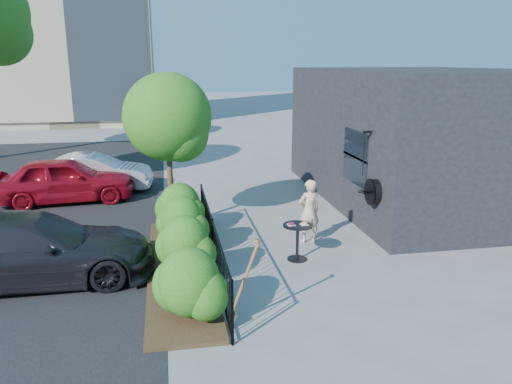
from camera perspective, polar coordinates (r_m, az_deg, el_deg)
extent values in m
plane|color=gray|center=(10.94, 3.03, -8.10)|extent=(120.00, 120.00, 0.00)
cube|color=black|center=(16.48, 18.39, 6.20)|extent=(6.00, 9.00, 4.00)
cube|color=black|center=(13.37, 11.28, 3.94)|extent=(0.04, 1.60, 1.40)
cube|color=black|center=(13.37, 11.30, 3.94)|extent=(0.05, 1.70, 0.06)
cylinder|color=black|center=(12.10, 13.33, 0.03)|extent=(0.18, 0.60, 0.60)
cylinder|color=black|center=(12.06, 12.89, 0.00)|extent=(0.03, 0.64, 0.64)
cube|color=black|center=(12.29, 12.69, 6.71)|extent=(0.25, 0.06, 0.06)
cylinder|color=black|center=(12.34, 12.20, 4.18)|extent=(0.02, 0.02, 1.05)
cylinder|color=black|center=(7.79, -2.73, -13.62)|extent=(0.05, 0.05, 1.10)
cylinder|color=black|center=(10.51, -4.95, -5.89)|extent=(0.05, 0.05, 1.10)
cylinder|color=black|center=(13.35, -6.21, -1.39)|extent=(0.05, 0.05, 1.10)
cube|color=black|center=(10.34, -5.02, -3.25)|extent=(0.03, 6.00, 0.03)
cube|color=black|center=(10.68, -4.90, -8.15)|extent=(0.03, 6.00, 0.03)
cylinder|color=black|center=(7.88, -2.83, -13.27)|extent=(0.02, 0.02, 1.04)
cylinder|color=black|center=(8.06, -3.03, -12.61)|extent=(0.02, 0.02, 1.04)
cylinder|color=black|center=(8.23, -3.21, -11.98)|extent=(0.02, 0.02, 1.04)
cylinder|color=black|center=(8.41, -3.39, -11.37)|extent=(0.02, 0.02, 1.04)
cylinder|color=black|center=(8.59, -3.56, -10.79)|extent=(0.02, 0.02, 1.04)
cylinder|color=black|center=(8.77, -3.72, -10.23)|extent=(0.02, 0.02, 1.04)
cylinder|color=black|center=(8.95, -3.87, -9.70)|extent=(0.02, 0.02, 1.04)
cylinder|color=black|center=(9.13, -4.02, -9.18)|extent=(0.02, 0.02, 1.04)
cylinder|color=black|center=(9.31, -4.16, -8.69)|extent=(0.02, 0.02, 1.04)
cylinder|color=black|center=(9.50, -4.30, -8.21)|extent=(0.02, 0.02, 1.04)
cylinder|color=black|center=(9.68, -4.43, -7.75)|extent=(0.02, 0.02, 1.04)
cylinder|color=black|center=(9.86, -4.55, -7.31)|extent=(0.02, 0.02, 1.04)
cylinder|color=black|center=(10.05, -4.67, -6.89)|extent=(0.02, 0.02, 1.04)
cylinder|color=black|center=(10.23, -4.79, -6.48)|extent=(0.02, 0.02, 1.04)
cylinder|color=black|center=(10.42, -4.90, -6.08)|extent=(0.02, 0.02, 1.04)
cylinder|color=black|center=(10.61, -5.01, -5.70)|extent=(0.02, 0.02, 1.04)
cylinder|color=black|center=(10.79, -5.11, -5.34)|extent=(0.02, 0.02, 1.04)
cylinder|color=black|center=(10.98, -5.21, -4.98)|extent=(0.02, 0.02, 1.04)
cylinder|color=black|center=(11.17, -5.31, -4.64)|extent=(0.02, 0.02, 1.04)
cylinder|color=black|center=(11.36, -5.40, -4.31)|extent=(0.02, 0.02, 1.04)
cylinder|color=black|center=(11.54, -5.49, -3.98)|extent=(0.02, 0.02, 1.04)
cylinder|color=black|center=(11.73, -5.58, -3.67)|extent=(0.02, 0.02, 1.04)
cylinder|color=black|center=(11.92, -5.66, -3.37)|extent=(0.02, 0.02, 1.04)
cylinder|color=black|center=(12.11, -5.74, -3.08)|extent=(0.02, 0.02, 1.04)
cylinder|color=black|center=(12.30, -5.82, -2.80)|extent=(0.02, 0.02, 1.04)
cylinder|color=black|center=(12.49, -5.90, -2.52)|extent=(0.02, 0.02, 1.04)
cylinder|color=black|center=(12.68, -5.97, -2.26)|extent=(0.02, 0.02, 1.04)
cylinder|color=black|center=(12.87, -6.04, -2.00)|extent=(0.02, 0.02, 1.04)
cylinder|color=black|center=(13.06, -6.11, -1.75)|extent=(0.02, 0.02, 1.04)
cylinder|color=black|center=(13.26, -6.18, -1.51)|extent=(0.02, 0.02, 1.04)
cube|color=#382616|center=(10.67, -8.68, -8.65)|extent=(1.30, 6.00, 0.08)
ellipsoid|color=#245814|center=(8.39, -7.63, -10.41)|extent=(1.10, 1.10, 1.24)
ellipsoid|color=#245814|center=(9.87, -8.12, -6.48)|extent=(1.10, 1.10, 1.24)
ellipsoid|color=#245814|center=(11.28, -8.46, -3.74)|extent=(1.10, 1.10, 1.24)
ellipsoid|color=#245814|center=(12.61, -8.71, -1.74)|extent=(1.10, 1.10, 1.24)
cylinder|color=#3F2B19|center=(12.96, -9.75, 0.96)|extent=(0.14, 0.14, 2.40)
sphere|color=#245814|center=(12.68, -10.08, 8.18)|extent=(2.20, 2.20, 2.20)
sphere|color=#245814|center=(12.52, -8.62, 6.64)|extent=(1.43, 1.43, 1.43)
cylinder|color=black|center=(10.86, 4.79, -3.83)|extent=(0.65, 0.65, 0.03)
cylinder|color=black|center=(10.99, 4.74, -5.79)|extent=(0.06, 0.06, 0.77)
cylinder|color=black|center=(11.13, 4.70, -7.63)|extent=(0.43, 0.43, 0.03)
cube|color=white|center=(10.82, 4.05, -3.76)|extent=(0.17, 0.17, 0.01)
cube|color=white|center=(10.87, 5.54, -3.71)|extent=(0.17, 0.17, 0.01)
torus|color=#4A0C12|center=(10.82, 4.06, -3.62)|extent=(0.14, 0.14, 0.05)
torus|color=tan|center=(10.86, 5.55, -3.58)|extent=(0.14, 0.14, 0.05)
imported|color=#D7B48B|center=(11.98, 6.08, -2.18)|extent=(0.63, 0.48, 1.54)
cylinder|color=brown|center=(8.20, -1.32, -9.98)|extent=(0.53, 0.05, 1.32)
cube|color=gray|center=(8.49, -2.66, -14.42)|extent=(0.13, 0.20, 0.28)
cylinder|color=brown|center=(7.98, 0.16, -5.59)|extent=(0.12, 0.11, 0.07)
imported|color=#A80E1E|center=(16.41, -21.04, 1.31)|extent=(4.26, 2.04, 1.40)
imported|color=#B8B7BD|center=(17.52, -18.05, 2.12)|extent=(3.89, 1.66, 1.25)
imported|color=black|center=(10.77, -24.33, -5.93)|extent=(4.79, 2.07, 1.37)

